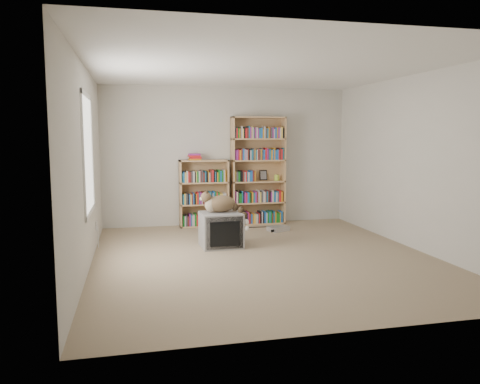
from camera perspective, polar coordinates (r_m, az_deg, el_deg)
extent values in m
cube|color=#9D876A|center=(6.39, 2.92, -7.91)|extent=(4.50, 5.00, 0.01)
cube|color=beige|center=(8.62, -1.56, 4.36)|extent=(4.50, 0.02, 2.50)
cube|color=beige|center=(3.85, 13.19, 1.03)|extent=(4.50, 0.02, 2.50)
cube|color=beige|center=(5.98, -18.26, 2.89)|extent=(0.02, 5.00, 2.50)
cube|color=beige|center=(7.14, 20.68, 3.39)|extent=(0.02, 5.00, 2.50)
cube|color=white|center=(6.24, 3.06, 14.89)|extent=(4.50, 5.00, 0.02)
cube|color=white|center=(6.17, -18.03, 4.41)|extent=(0.02, 1.22, 1.52)
cube|color=gray|center=(6.91, -2.35, -4.61)|extent=(0.60, 0.55, 0.51)
cube|color=black|center=(6.67, -1.88, -5.02)|extent=(0.54, 0.05, 0.47)
cube|color=black|center=(6.66, -1.84, -5.14)|extent=(0.43, 0.03, 0.36)
cube|color=black|center=(7.02, -2.55, -4.51)|extent=(0.36, 0.30, 0.31)
ellipsoid|color=#362216|center=(6.91, -2.39, -1.44)|extent=(0.47, 0.32, 0.25)
ellipsoid|color=#362216|center=(6.94, -1.45, -1.48)|extent=(0.22, 0.24, 0.18)
ellipsoid|color=tan|center=(6.86, -3.59, -1.59)|extent=(0.18, 0.18, 0.21)
ellipsoid|color=#362216|center=(6.84, -4.17, -0.63)|extent=(0.17, 0.16, 0.15)
sphere|color=beige|center=(6.83, -4.67, -0.84)|extent=(0.07, 0.07, 0.06)
cone|color=black|center=(6.80, -4.08, -0.07)|extent=(0.06, 0.07, 0.08)
cone|color=black|center=(6.88, -4.23, 0.02)|extent=(0.06, 0.07, 0.08)
cube|color=tan|center=(8.49, -0.92, 2.53)|extent=(0.02, 0.30, 1.97)
cube|color=tan|center=(8.74, 5.26, 2.62)|extent=(0.02, 0.30, 1.97)
cube|color=tan|center=(8.73, 1.98, 2.65)|extent=(0.99, 0.03, 1.97)
cube|color=tan|center=(8.58, 2.25, 9.07)|extent=(0.99, 0.30, 0.02)
cube|color=tan|center=(8.73, 2.19, -3.80)|extent=(0.99, 0.30, 0.03)
cube|color=tan|center=(8.66, 2.20, -1.27)|extent=(0.99, 0.30, 0.03)
cube|color=tan|center=(8.62, 2.21, 1.29)|extent=(0.99, 0.30, 0.02)
cube|color=tan|center=(8.59, 2.22, 3.88)|extent=(0.99, 0.30, 0.02)
cube|color=tan|center=(8.58, 2.24, 6.47)|extent=(0.99, 0.30, 0.02)
cube|color=red|center=(8.71, 2.19, -3.10)|extent=(0.91, 0.24, 0.19)
cube|color=#1A59AE|center=(8.65, 2.20, -0.57)|extent=(0.91, 0.24, 0.19)
cube|color=#11641C|center=(8.61, 2.22, 2.00)|extent=(0.91, 0.24, 0.19)
cube|color=beige|center=(8.58, 2.23, 4.59)|extent=(0.91, 0.24, 0.19)
cube|color=black|center=(8.58, 2.24, 7.19)|extent=(0.91, 0.24, 0.19)
cube|color=tan|center=(8.38, -7.28, -0.23)|extent=(0.02, 0.30, 1.20)
cube|color=tan|center=(8.51, -1.60, -0.08)|extent=(0.02, 0.30, 1.20)
cube|color=tan|center=(8.57, -4.56, -0.04)|extent=(0.87, 0.03, 1.20)
cube|color=tan|center=(8.38, -4.46, 3.83)|extent=(0.87, 0.30, 0.02)
cube|color=tan|center=(8.53, -4.38, -4.07)|extent=(0.87, 0.30, 0.03)
cube|color=tan|center=(8.46, -4.41, -1.47)|extent=(0.87, 0.30, 0.03)
cube|color=tan|center=(8.41, -4.43, 1.17)|extent=(0.87, 0.30, 0.02)
cube|color=red|center=(8.51, -4.39, -3.36)|extent=(0.79, 0.24, 0.19)
cube|color=#1A59AE|center=(8.45, -4.42, -0.75)|extent=(0.79, 0.24, 0.19)
cube|color=#11641C|center=(8.40, -4.44, 1.90)|extent=(0.79, 0.24, 0.19)
cube|color=red|center=(8.36, -5.57, 4.29)|extent=(0.21, 0.27, 0.11)
cylinder|color=#A0BF36|center=(8.71, 4.48, 1.77)|extent=(0.10, 0.10, 0.11)
cube|color=black|center=(8.74, 2.84, 2.07)|extent=(0.14, 0.05, 0.19)
cube|color=silver|center=(8.09, 4.68, -4.48)|extent=(0.40, 0.36, 0.08)
cube|color=silver|center=(7.15, -17.10, -3.98)|extent=(0.01, 0.08, 0.13)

